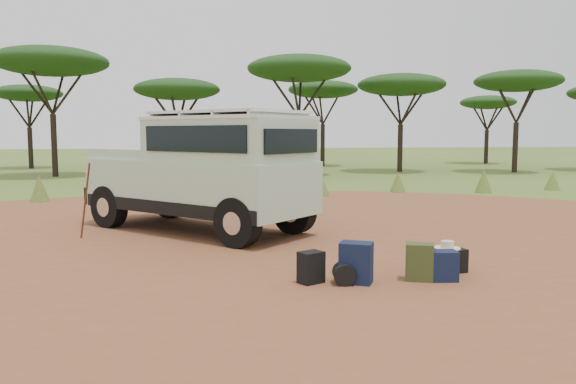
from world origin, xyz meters
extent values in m
plane|color=#4E6524|center=(0.00, 0.00, 0.00)|extent=(140.00, 140.00, 0.00)
cylinder|color=brown|center=(0.00, 0.00, 0.00)|extent=(23.00, 23.00, 0.01)
cone|color=#4E6524|center=(-6.00, 8.30, 0.42)|extent=(0.60, 0.60, 0.85)
cone|color=#4E6524|center=(-3.00, 9.20, 0.35)|extent=(0.60, 0.60, 0.70)
cone|color=#4E6524|center=(0.00, 8.80, 0.45)|extent=(0.60, 0.60, 0.90)
cone|color=#4E6524|center=(3.00, 8.40, 0.40)|extent=(0.60, 0.60, 0.80)
cone|color=#4E6524|center=(6.00, 9.10, 0.38)|extent=(0.60, 0.60, 0.75)
cone|color=#4E6524|center=(9.00, 8.50, 0.42)|extent=(0.60, 0.60, 0.85)
cone|color=#4E6524|center=(12.00, 8.90, 0.35)|extent=(0.60, 0.60, 0.70)
cylinder|color=black|center=(-8.00, 19.00, 1.53)|extent=(0.28, 0.28, 3.06)
ellipsoid|color=#153613|center=(-8.00, 19.00, 5.58)|extent=(5.50, 5.50, 1.38)
cylinder|color=black|center=(-2.00, 18.20, 1.17)|extent=(0.28, 0.28, 2.34)
ellipsoid|color=#153613|center=(-2.00, 18.20, 4.26)|extent=(4.20, 4.20, 1.05)
cylinder|color=black|center=(4.00, 17.80, 1.46)|extent=(0.28, 0.28, 2.93)
ellipsoid|color=#153613|center=(4.00, 17.80, 5.33)|extent=(5.20, 5.20, 1.30)
cylinder|color=black|center=(10.00, 19.50, 1.30)|extent=(0.28, 0.28, 2.61)
ellipsoid|color=#153613|center=(10.00, 19.50, 4.76)|extent=(4.80, 4.80, 1.20)
cylinder|color=black|center=(16.00, 18.00, 1.35)|extent=(0.28, 0.28, 2.70)
ellipsoid|color=#153613|center=(16.00, 18.00, 4.92)|extent=(4.60, 4.60, 1.15)
cylinder|color=black|center=(-11.00, 26.00, 1.24)|extent=(0.28, 0.28, 2.48)
ellipsoid|color=#153613|center=(-11.00, 26.00, 4.51)|extent=(4.00, 4.00, 1.00)
cylinder|color=black|center=(7.00, 25.50, 1.35)|extent=(0.28, 0.28, 2.70)
ellipsoid|color=#153613|center=(7.00, 25.50, 4.92)|extent=(4.50, 4.50, 1.12)
cylinder|color=black|center=(19.00, 26.50, 1.17)|extent=(0.28, 0.28, 2.34)
ellipsoid|color=#153613|center=(19.00, 26.50, 4.26)|extent=(3.80, 3.80, 0.95)
cube|color=#ACC8AA|center=(-1.15, 2.25, 1.01)|extent=(5.07, 5.11, 1.08)
cube|color=black|center=(-1.15, 2.25, 0.61)|extent=(5.03, 5.07, 0.27)
cube|color=#ACC8AA|center=(-0.51, 1.60, 1.98)|extent=(3.65, 3.67, 0.85)
cube|color=silver|center=(-0.51, 1.60, 2.44)|extent=(3.68, 3.70, 0.07)
cube|color=silver|center=(-0.51, 1.60, 2.55)|extent=(3.42, 3.43, 0.06)
cube|color=#ACC8AA|center=(-2.28, 3.40, 1.67)|extent=(2.72, 2.72, 0.23)
cube|color=black|center=(-1.60, 2.71, 2.02)|extent=(1.36, 1.34, 0.60)
cube|color=black|center=(-1.24, 0.88, 2.02)|extent=(1.92, 1.95, 0.51)
cube|color=black|center=(0.22, 2.32, 2.02)|extent=(1.92, 1.95, 0.51)
cube|color=black|center=(0.61, 0.46, 1.98)|extent=(1.24, 1.22, 0.47)
cube|color=black|center=(-2.98, 4.12, 0.68)|extent=(1.58, 1.55, 0.39)
cylinder|color=black|center=(-3.08, 4.22, 1.59)|extent=(1.10, 1.09, 0.08)
cylinder|color=black|center=(-3.08, 4.22, 0.99)|extent=(1.10, 1.09, 0.08)
cylinder|color=silver|center=(-3.32, 4.01, 1.36)|extent=(0.23, 0.23, 0.25)
cylinder|color=silver|center=(-2.87, 4.46, 1.36)|extent=(0.23, 0.23, 0.25)
cube|color=silver|center=(-3.05, 4.19, 0.82)|extent=(0.37, 0.37, 0.14)
cylinder|color=black|center=(-0.83, 3.34, 1.89)|extent=(0.13, 0.13, 0.94)
cylinder|color=black|center=(-3.15, 2.99, 0.48)|extent=(0.89, 0.90, 0.95)
cylinder|color=black|center=(-1.85, 4.27, 0.48)|extent=(0.89, 0.90, 0.95)
cylinder|color=black|center=(-0.45, 0.24, 0.48)|extent=(0.89, 0.90, 0.95)
cylinder|color=black|center=(0.85, 1.52, 0.48)|extent=(0.89, 0.90, 0.95)
cylinder|color=brown|center=(-3.40, 1.57, 0.77)|extent=(0.31, 0.27, 1.55)
cube|color=black|center=(0.39, -2.45, 0.23)|extent=(0.41, 0.37, 0.46)
cube|color=#111B37|center=(1.02, -2.55, 0.30)|extent=(0.55, 0.49, 0.59)
cube|color=#3C4720|center=(1.96, -2.56, 0.27)|extent=(0.47, 0.41, 0.54)
cube|color=#111B37|center=(2.29, -2.63, 0.22)|extent=(0.43, 0.34, 0.44)
cube|color=black|center=(2.58, -2.15, 0.18)|extent=(0.57, 0.45, 0.37)
cylinder|color=black|center=(0.83, -2.58, 0.15)|extent=(0.35, 0.35, 0.31)
cylinder|color=beige|center=(2.58, -2.15, 0.38)|extent=(0.40, 0.40, 0.02)
cylinder|color=beige|center=(2.58, -2.15, 0.43)|extent=(0.20, 0.20, 0.10)
camera|label=1|loc=(-1.22, -10.10, 2.13)|focal=35.00mm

